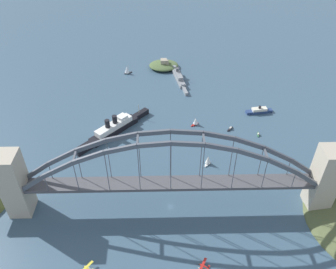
{
  "coord_description": "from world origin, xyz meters",
  "views": [
    {
      "loc": [
        -5.71,
        -173.64,
        210.53
      ],
      "look_at": [
        0.0,
        79.79,
        8.0
      ],
      "focal_mm": 36.73,
      "sensor_mm": 36.0,
      "label": 1
    }
  ],
  "objects_px": {
    "small_boat_3": "(230,129)",
    "small_boat_1": "(196,121)",
    "harbor_ferry_steamer": "(259,111)",
    "small_boat_2": "(258,134)",
    "ocean_liner": "(114,128)",
    "harbor_arch_bridge": "(170,180)",
    "fort_island_mid_harbor": "(164,65)",
    "seaplane_second_in_formation": "(203,267)",
    "small_boat_0": "(208,160)",
    "naval_cruiser": "(178,76)",
    "small_boat_4": "(127,70)",
    "seaplane_taxiing_near_bridge": "(87,269)"
  },
  "relations": [
    {
      "from": "harbor_arch_bridge",
      "to": "harbor_ferry_steamer",
      "type": "xyz_separation_m",
      "value": [
        97.99,
        125.34,
        -26.78
      ]
    },
    {
      "from": "small_boat_3",
      "to": "small_boat_1",
      "type": "bearing_deg",
      "value": 165.53
    },
    {
      "from": "harbor_arch_bridge",
      "to": "naval_cruiser",
      "type": "height_order",
      "value": "harbor_arch_bridge"
    },
    {
      "from": "seaplane_second_in_formation",
      "to": "small_boat_0",
      "type": "xyz_separation_m",
      "value": [
        14.21,
        99.54,
        2.69
      ]
    },
    {
      "from": "naval_cruiser",
      "to": "small_boat_3",
      "type": "distance_m",
      "value": 114.55
    },
    {
      "from": "small_boat_1",
      "to": "small_boat_3",
      "type": "xyz_separation_m",
      "value": [
        34.15,
        -8.81,
        -3.61
      ]
    },
    {
      "from": "seaplane_taxiing_near_bridge",
      "to": "small_boat_0",
      "type": "bearing_deg",
      "value": 47.83
    },
    {
      "from": "naval_cruiser",
      "to": "small_boat_4",
      "type": "xyz_separation_m",
      "value": [
        -63.86,
        14.03,
        2.08
      ]
    },
    {
      "from": "small_boat_0",
      "to": "small_boat_1",
      "type": "relative_size",
      "value": 1.05
    },
    {
      "from": "harbor_ferry_steamer",
      "to": "small_boat_4",
      "type": "distance_m",
      "value": 171.67
    },
    {
      "from": "seaplane_second_in_formation",
      "to": "small_boat_2",
      "type": "relative_size",
      "value": 1.45
    },
    {
      "from": "naval_cruiser",
      "to": "seaplane_taxiing_near_bridge",
      "type": "height_order",
      "value": "naval_cruiser"
    },
    {
      "from": "naval_cruiser",
      "to": "harbor_ferry_steamer",
      "type": "bearing_deg",
      "value": -42.41
    },
    {
      "from": "seaplane_second_in_formation",
      "to": "small_boat_0",
      "type": "height_order",
      "value": "small_boat_0"
    },
    {
      "from": "seaplane_taxiing_near_bridge",
      "to": "small_boat_3",
      "type": "bearing_deg",
      "value": 51.53
    },
    {
      "from": "naval_cruiser",
      "to": "small_boat_0",
      "type": "xyz_separation_m",
      "value": [
        19.16,
        -153.64,
        1.63
      ]
    },
    {
      "from": "seaplane_second_in_formation",
      "to": "naval_cruiser",
      "type": "bearing_deg",
      "value": 91.12
    },
    {
      "from": "naval_cruiser",
      "to": "small_boat_2",
      "type": "height_order",
      "value": "naval_cruiser"
    },
    {
      "from": "fort_island_mid_harbor",
      "to": "seaplane_second_in_formation",
      "type": "distance_m",
      "value": 282.5
    },
    {
      "from": "naval_cruiser",
      "to": "seaplane_taxiing_near_bridge",
      "type": "xyz_separation_m",
      "value": [
        -71.07,
        -253.27,
        -0.83
      ]
    },
    {
      "from": "ocean_liner",
      "to": "seaplane_second_in_formation",
      "type": "relative_size",
      "value": 6.47
    },
    {
      "from": "seaplane_second_in_formation",
      "to": "seaplane_taxiing_near_bridge",
      "type": "bearing_deg",
      "value": -179.93
    },
    {
      "from": "fort_island_mid_harbor",
      "to": "seaplane_second_in_formation",
      "type": "xyz_separation_m",
      "value": [
        22.46,
        -281.6,
        -1.7
      ]
    },
    {
      "from": "seaplane_taxiing_near_bridge",
      "to": "seaplane_second_in_formation",
      "type": "bearing_deg",
      "value": 0.07
    },
    {
      "from": "small_boat_0",
      "to": "small_boat_3",
      "type": "distance_m",
      "value": 56.89
    },
    {
      "from": "harbor_ferry_steamer",
      "to": "small_boat_4",
      "type": "height_order",
      "value": "small_boat_4"
    },
    {
      "from": "fort_island_mid_harbor",
      "to": "small_boat_1",
      "type": "height_order",
      "value": "fort_island_mid_harbor"
    },
    {
      "from": "harbor_ferry_steamer",
      "to": "seaplane_taxiing_near_bridge",
      "type": "bearing_deg",
      "value": -130.84
    },
    {
      "from": "small_boat_0",
      "to": "small_boat_1",
      "type": "xyz_separation_m",
      "value": [
        -6.05,
        58.13,
        -0.13
      ]
    },
    {
      "from": "harbor_ferry_steamer",
      "to": "small_boat_2",
      "type": "bearing_deg",
      "value": -103.73
    },
    {
      "from": "ocean_liner",
      "to": "small_boat_2",
      "type": "xyz_separation_m",
      "value": [
        141.56,
        -7.18,
        -4.43
      ]
    },
    {
      "from": "harbor_ferry_steamer",
      "to": "seaplane_second_in_formation",
      "type": "height_order",
      "value": "harbor_ferry_steamer"
    },
    {
      "from": "naval_cruiser",
      "to": "small_boat_3",
      "type": "xyz_separation_m",
      "value": [
        47.26,
        -104.32,
        -2.12
      ]
    },
    {
      "from": "naval_cruiser",
      "to": "small_boat_4",
      "type": "height_order",
      "value": "naval_cruiser"
    },
    {
      "from": "ocean_liner",
      "to": "small_boat_3",
      "type": "height_order",
      "value": "ocean_liner"
    },
    {
      "from": "ocean_liner",
      "to": "fort_island_mid_harbor",
      "type": "height_order",
      "value": "ocean_liner"
    },
    {
      "from": "small_boat_3",
      "to": "harbor_ferry_steamer",
      "type": "bearing_deg",
      "value": 39.22
    },
    {
      "from": "harbor_ferry_steamer",
      "to": "small_boat_0",
      "type": "relative_size",
      "value": 2.86
    },
    {
      "from": "seaplane_taxiing_near_bridge",
      "to": "small_boat_4",
      "type": "distance_m",
      "value": 267.41
    },
    {
      "from": "ocean_liner",
      "to": "harbor_ferry_steamer",
      "type": "relative_size",
      "value": 2.47
    },
    {
      "from": "small_boat_2",
      "to": "small_boat_4",
      "type": "height_order",
      "value": "small_boat_4"
    },
    {
      "from": "small_boat_3",
      "to": "small_boat_0",
      "type": "bearing_deg",
      "value": -119.68
    },
    {
      "from": "small_boat_1",
      "to": "ocean_liner",
      "type": "bearing_deg",
      "value": -172.23
    },
    {
      "from": "harbor_arch_bridge",
      "to": "seaplane_second_in_formation",
      "type": "distance_m",
      "value": 62.43
    },
    {
      "from": "seaplane_second_in_formation",
      "to": "small_boat_0",
      "type": "relative_size",
      "value": 1.09
    },
    {
      "from": "seaplane_second_in_formation",
      "to": "small_boat_4",
      "type": "xyz_separation_m",
      "value": [
        -68.8,
        267.21,
        3.14
      ]
    },
    {
      "from": "fort_island_mid_harbor",
      "to": "small_boat_2",
      "type": "relative_size",
      "value": 4.92
    },
    {
      "from": "harbor_arch_bridge",
      "to": "ocean_liner",
      "type": "distance_m",
      "value": 110.67
    },
    {
      "from": "small_boat_3",
      "to": "naval_cruiser",
      "type": "bearing_deg",
      "value": 114.37
    },
    {
      "from": "fort_island_mid_harbor",
      "to": "ocean_liner",
      "type": "bearing_deg",
      "value": -110.61
    }
  ]
}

